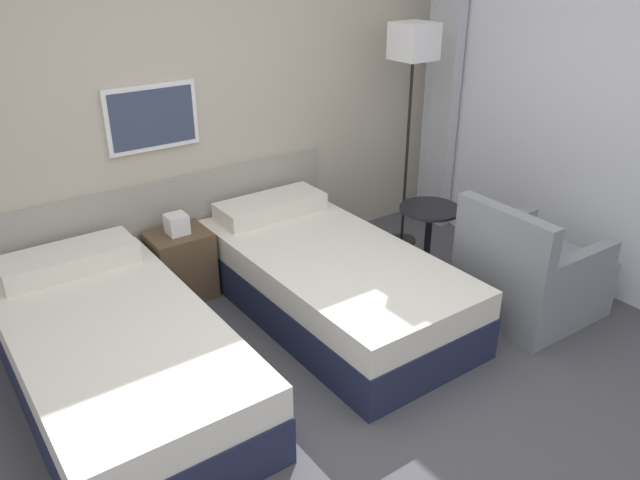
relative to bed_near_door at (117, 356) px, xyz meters
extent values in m
plane|color=#47474C|center=(0.98, -0.93, -0.24)|extent=(16.00, 16.00, 0.00)
cube|color=#B7AD99|center=(0.98, 1.06, 1.11)|extent=(10.00, 0.06, 2.70)
cube|color=gray|center=(0.74, 1.01, 0.17)|extent=(2.66, 0.04, 0.82)
cube|color=white|center=(0.74, 1.02, 1.02)|extent=(0.64, 0.03, 0.44)
cube|color=#333D56|center=(0.74, 1.00, 1.02)|extent=(0.58, 0.01, 0.38)
cube|color=#B7BAC1|center=(3.19, 0.68, 1.08)|extent=(0.10, 0.24, 2.64)
cube|color=#1E233D|center=(0.00, -0.03, -0.10)|extent=(1.02, 2.03, 0.28)
cube|color=silver|center=(0.00, -0.03, 0.13)|extent=(1.01, 2.01, 0.19)
cube|color=silver|center=(0.00, 0.75, 0.29)|extent=(0.81, 0.34, 0.13)
cube|color=#1E233D|center=(1.48, -0.03, -0.10)|extent=(1.02, 2.03, 0.28)
cube|color=silver|center=(1.48, -0.03, 0.13)|extent=(1.01, 2.01, 0.19)
cube|color=silver|center=(1.48, 0.75, 0.29)|extent=(0.81, 0.34, 0.13)
cube|color=brown|center=(0.74, 0.78, 0.01)|extent=(0.41, 0.34, 0.50)
cube|color=white|center=(0.74, 0.78, 0.33)|extent=(0.14, 0.14, 0.14)
cylinder|color=black|center=(2.65, 0.54, -0.23)|extent=(0.24, 0.24, 0.02)
cylinder|color=black|center=(2.65, 0.54, 0.53)|extent=(0.02, 0.02, 1.51)
cube|color=white|center=(2.65, 0.54, 1.42)|extent=(0.29, 0.29, 0.27)
cylinder|color=black|center=(2.29, -0.11, -0.24)|extent=(0.29, 0.29, 0.01)
cylinder|color=black|center=(2.29, -0.11, 0.06)|extent=(0.05, 0.05, 0.58)
cylinder|color=black|center=(2.29, -0.11, 0.36)|extent=(0.44, 0.44, 0.02)
cube|color=gray|center=(2.63, -0.79, -0.05)|extent=(0.84, 0.77, 0.40)
cube|color=gray|center=(2.27, -0.78, 0.37)|extent=(0.12, 0.75, 0.44)
cube|color=gray|center=(2.62, -1.12, 0.24)|extent=(0.70, 0.11, 0.18)
cube|color=gray|center=(2.64, -0.46, 0.24)|extent=(0.70, 0.11, 0.18)
camera|label=1|loc=(-0.74, -2.98, 2.09)|focal=35.00mm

